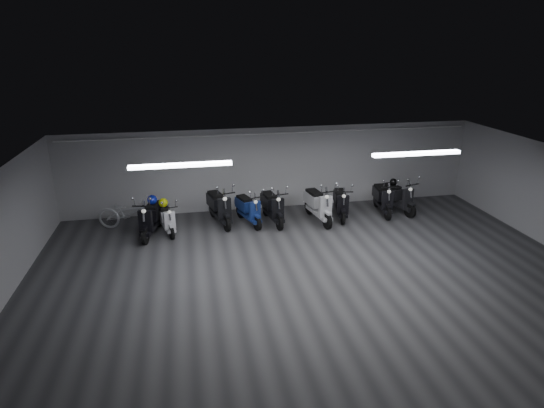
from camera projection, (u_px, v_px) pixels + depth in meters
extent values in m
cube|color=#363639|center=(312.00, 277.00, 11.03)|extent=(14.00, 10.00, 0.01)
cube|color=slate|center=(316.00, 167.00, 10.06)|extent=(14.00, 10.00, 0.01)
cube|color=#AAAAAD|center=(273.00, 168.00, 15.15)|extent=(14.00, 0.01, 2.80)
cube|color=#AAAAAD|center=(418.00, 368.00, 5.93)|extent=(14.00, 0.01, 2.80)
cube|color=white|center=(181.00, 165.00, 10.46)|extent=(2.40, 0.18, 0.08)
cube|color=white|center=(417.00, 154.00, 11.53)|extent=(2.40, 0.18, 0.08)
cylinder|color=white|center=(274.00, 133.00, 14.65)|extent=(13.60, 0.05, 0.05)
imported|color=silver|center=(129.00, 210.00, 13.64)|extent=(2.02, 1.10, 1.24)
sphere|color=#C5D80C|center=(163.00, 203.00, 13.44)|extent=(0.28, 0.28, 0.28)
sphere|color=#0D1891|center=(152.00, 200.00, 13.28)|extent=(0.29, 0.29, 0.29)
sphere|color=black|center=(393.00, 182.00, 15.09)|extent=(0.24, 0.24, 0.24)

